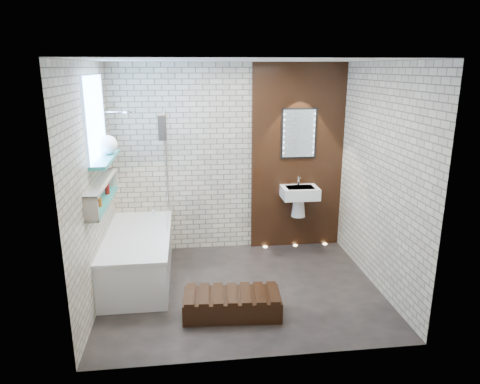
{
  "coord_description": "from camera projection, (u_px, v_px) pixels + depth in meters",
  "views": [
    {
      "loc": [
        -0.59,
        -4.68,
        2.53
      ],
      "look_at": [
        0.0,
        0.15,
        1.15
      ],
      "focal_mm": 33.01,
      "sensor_mm": 36.0,
      "label": 1
    }
  ],
  "objects": [
    {
      "name": "ground",
      "position": [
        242.0,
        289.0,
        5.23
      ],
      "size": [
        3.2,
        3.2,
        0.0
      ],
      "primitive_type": "plane",
      "color": "black",
      "rests_on": "ground"
    },
    {
      "name": "room_shell",
      "position": [
        242.0,
        183.0,
        4.87
      ],
      "size": [
        3.24,
        3.2,
        2.6
      ],
      "color": "#ACA189",
      "rests_on": "ground"
    },
    {
      "name": "walnut_panel",
      "position": [
        297.0,
        158.0,
        6.2
      ],
      "size": [
        1.3,
        0.06,
        2.6
      ],
      "primitive_type": "cube",
      "color": "black",
      "rests_on": "ground"
    },
    {
      "name": "clerestory_window",
      "position": [
        97.0,
        126.0,
        4.86
      ],
      "size": [
        0.18,
        1.0,
        0.94
      ],
      "color": "#7FADE0",
      "rests_on": "room_shell"
    },
    {
      "name": "display_niche",
      "position": [
        103.0,
        192.0,
        4.86
      ],
      "size": [
        0.14,
        1.3,
        0.26
      ],
      "color": "teal",
      "rests_on": "room_shell"
    },
    {
      "name": "bathtub",
      "position": [
        139.0,
        256.0,
        5.44
      ],
      "size": [
        0.79,
        1.74,
        0.7
      ],
      "color": "white",
      "rests_on": "ground"
    },
    {
      "name": "bath_screen",
      "position": [
        165.0,
        169.0,
        5.63
      ],
      "size": [
        0.01,
        0.78,
        1.4
      ],
      "primitive_type": "cube",
      "color": "white",
      "rests_on": "bathtub"
    },
    {
      "name": "towel",
      "position": [
        162.0,
        127.0,
        5.19
      ],
      "size": [
        0.09,
        0.22,
        0.29
      ],
      "primitive_type": "cube",
      "color": "black",
      "rests_on": "bath_screen"
    },
    {
      "name": "shower_head",
      "position": [
        128.0,
        112.0,
        5.44
      ],
      "size": [
        0.18,
        0.18,
        0.02
      ],
      "primitive_type": "cylinder",
      "color": "silver",
      "rests_on": "room_shell"
    },
    {
      "name": "washbasin",
      "position": [
        299.0,
        197.0,
        6.15
      ],
      "size": [
        0.5,
        0.36,
        0.58
      ],
      "color": "white",
      "rests_on": "walnut_panel"
    },
    {
      "name": "led_mirror",
      "position": [
        299.0,
        133.0,
        6.07
      ],
      "size": [
        0.5,
        0.02,
        0.7
      ],
      "color": "black",
      "rests_on": "walnut_panel"
    },
    {
      "name": "walnut_step",
      "position": [
        232.0,
        304.0,
        4.66
      ],
      "size": [
        1.05,
        0.52,
        0.23
      ],
      "primitive_type": "cube",
      "rotation": [
        0.0,
        0.0,
        -0.07
      ],
      "color": "black",
      "rests_on": "ground"
    },
    {
      "name": "niche_bottles",
      "position": [
        102.0,
        198.0,
        4.8
      ],
      "size": [
        0.05,
        0.82,
        0.13
      ],
      "color": "maroon",
      "rests_on": "display_niche"
    },
    {
      "name": "sill_vases",
      "position": [
        108.0,
        145.0,
        5.11
      ],
      "size": [
        0.22,
        0.22,
        0.22
      ],
      "color": "white",
      "rests_on": "clerestory_window"
    },
    {
      "name": "floor_uplights",
      "position": [
        295.0,
        245.0,
        6.48
      ],
      "size": [
        0.96,
        0.06,
        0.01
      ],
      "color": "#FFD899",
      "rests_on": "ground"
    }
  ]
}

